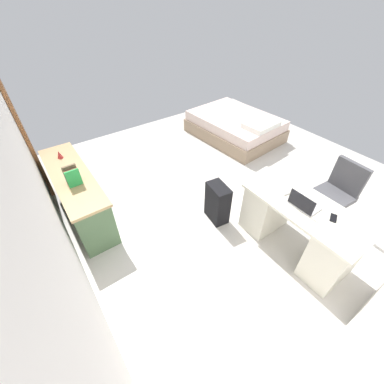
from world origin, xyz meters
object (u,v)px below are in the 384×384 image
Objects in this scene: desk at (298,226)px; bed at (235,126)px; suitcase_black at (217,203)px; laptop at (303,204)px; computer_mouse at (286,193)px; figurine_small at (59,155)px; office_chair at (334,197)px; cell_phone_near_laptop at (333,218)px; credenza at (78,194)px.

desk is 0.72× the size of bed.
suitcase_black is 1.94× the size of laptop.
figurine_small reaches higher than computer_mouse.
bed is at bearing -13.80° from office_chair.
bed is 3.36m from cell_phone_near_laptop.
suitcase_black is 0.96m from computer_mouse.
bed is (0.45, -3.55, -0.12)m from credenza.
desk is 10.62× the size of cell_phone_near_laptop.
laptop is 3.38m from figurine_small.
office_chair is at bearing -105.15° from computer_mouse.
laptop reaches higher than figurine_small.
credenza is at bearing 97.19° from bed.
figurine_small reaches higher than bed.
suitcase_black is 1.46m from cell_phone_near_laptop.
computer_mouse reaches higher than credenza.
office_chair is at bearing 166.20° from bed.
computer_mouse is at bearing 3.85° from desk.
computer_mouse reaches higher than suitcase_black.
office_chair reaches higher than figurine_small.
office_chair is at bearing -133.19° from figurine_small.
cell_phone_near_laptop is (-0.31, -0.13, -0.04)m from laptop.
laptop reaches higher than computer_mouse.
laptop is at bearing -144.06° from figurine_small.
figurine_small is at bearing 36.62° from desk.
computer_mouse is (-1.98, -2.02, 0.40)m from credenza.
laptop is 3.11× the size of computer_mouse.
figurine_small reaches higher than cell_phone_near_laptop.
laptop is at bearing -138.50° from credenza.
bed is 3.59m from figurine_small.
credenza is 3.02m from laptop.
suitcase_black is at bearing 25.57° from desk.
credenza reaches higher than suitcase_black.
figurine_small reaches higher than credenza.
bed is 2.62m from suitcase_black.
suitcase_black is (0.95, 1.32, -0.12)m from office_chair.
office_chair is 0.99m from laptop.
bed is at bearing -31.72° from computer_mouse.
bed is at bearing -40.91° from suitcase_black.
cell_phone_near_laptop is at bearing 112.65° from office_chair.
laptop reaches higher than office_chair.
desk is at bearing -175.76° from computer_mouse.
bed is at bearing -50.33° from cell_phone_near_laptop.
computer_mouse is at bearing -134.36° from credenza.
bed is at bearing -90.77° from figurine_small.
figurine_small is (0.50, 0.00, 0.42)m from credenza.
office_chair is 3.65m from credenza.
credenza reaches higher than bed.
credenza is 3.33m from cell_phone_near_laptop.
cell_phone_near_laptop is (-0.57, -0.08, -0.01)m from computer_mouse.
suitcase_black is at bearing -128.96° from credenza.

